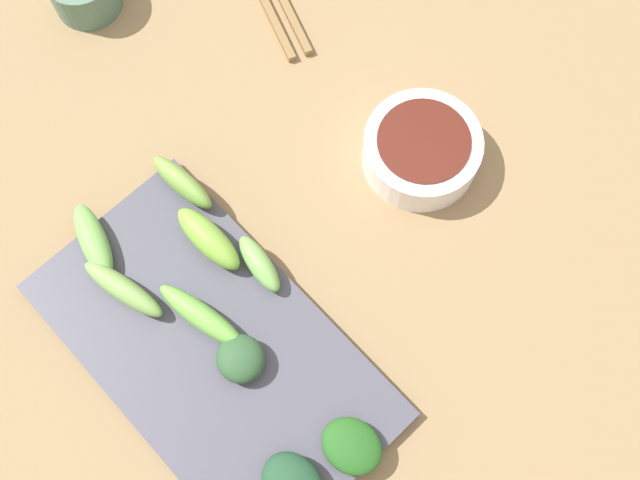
{
  "coord_description": "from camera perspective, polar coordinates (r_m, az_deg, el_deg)",
  "views": [
    {
      "loc": [
        0.16,
        0.16,
        0.71
      ],
      "look_at": [
        -0.0,
        -0.0,
        0.05
      ],
      "focal_mm": 43.14,
      "sensor_mm": 36.0,
      "label": 1
    }
  ],
  "objects": [
    {
      "name": "broccoli_stalk_1",
      "position": [
        0.7,
        -4.52,
        -1.77
      ],
      "size": [
        0.03,
        0.06,
        0.02
      ],
      "primitive_type": "ellipsoid",
      "rotation": [
        0.0,
        0.0,
        -0.17
      ],
      "color": "#74B155",
      "rests_on": "serving_plate"
    },
    {
      "name": "broccoli_stalk_5",
      "position": [
        0.69,
        -8.76,
        -5.62
      ],
      "size": [
        0.04,
        0.1,
        0.03
      ],
      "primitive_type": "ellipsoid",
      "rotation": [
        0.0,
        0.0,
        0.2
      ],
      "color": "#6DB148",
      "rests_on": "serving_plate"
    },
    {
      "name": "broccoli_stalk_2",
      "position": [
        0.74,
        -10.19,
        4.21
      ],
      "size": [
        0.03,
        0.08,
        0.03
      ],
      "primitive_type": "ellipsoid",
      "rotation": [
        0.0,
        0.0,
        0.09
      ],
      "color": "#77A446",
      "rests_on": "serving_plate"
    },
    {
      "name": "broccoli_leafy_4",
      "position": [
        0.68,
        -5.9,
        -8.76
      ],
      "size": [
        0.05,
        0.05,
        0.03
      ],
      "primitive_type": "ellipsoid",
      "rotation": [
        0.0,
        0.0,
        -0.18
      ],
      "color": "#2E5431",
      "rests_on": "serving_plate"
    },
    {
      "name": "sauce_bowl",
      "position": [
        0.75,
        7.54,
        6.67
      ],
      "size": [
        0.11,
        0.11,
        0.04
      ],
      "color": "white",
      "rests_on": "tabletop"
    },
    {
      "name": "serving_plate",
      "position": [
        0.71,
        -8.03,
        -7.91
      ],
      "size": [
        0.19,
        0.34,
        0.01
      ],
      "primitive_type": "cube",
      "color": "#474755",
      "rests_on": "tabletop"
    },
    {
      "name": "broccoli_leafy_6",
      "position": [
        0.67,
        2.38,
        -15.03
      ],
      "size": [
        0.06,
        0.06,
        0.02
      ],
      "primitive_type": "ellipsoid",
      "rotation": [
        0.0,
        0.0,
        0.2
      ],
      "color": "#245B1F",
      "rests_on": "serving_plate"
    },
    {
      "name": "broccoli_stalk_7",
      "position": [
        0.74,
        -16.47,
        -0.04
      ],
      "size": [
        0.05,
        0.08,
        0.02
      ],
      "primitive_type": "ellipsoid",
      "rotation": [
        0.0,
        0.0,
        -0.3
      ],
      "color": "#6FAB50",
      "rests_on": "serving_plate"
    },
    {
      "name": "tabletop",
      "position": [
        0.74,
        0.19,
        -1.27
      ],
      "size": [
        2.1,
        2.1,
        0.02
      ],
      "primitive_type": "cube",
      "color": "#8E734E",
      "rests_on": "ground"
    },
    {
      "name": "broccoli_stalk_3",
      "position": [
        0.71,
        -8.28,
        0.09
      ],
      "size": [
        0.03,
        0.08,
        0.03
      ],
      "primitive_type": "ellipsoid",
      "rotation": [
        0.0,
        0.0,
        0.03
      ],
      "color": "#79B03D",
      "rests_on": "serving_plate"
    },
    {
      "name": "broccoli_stalk_0",
      "position": [
        0.72,
        -14.39,
        -3.56
      ],
      "size": [
        0.04,
        0.09,
        0.03
      ],
      "primitive_type": "ellipsoid",
      "rotation": [
        0.0,
        0.0,
        0.23
      ],
      "color": "#78A652",
      "rests_on": "serving_plate"
    }
  ]
}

